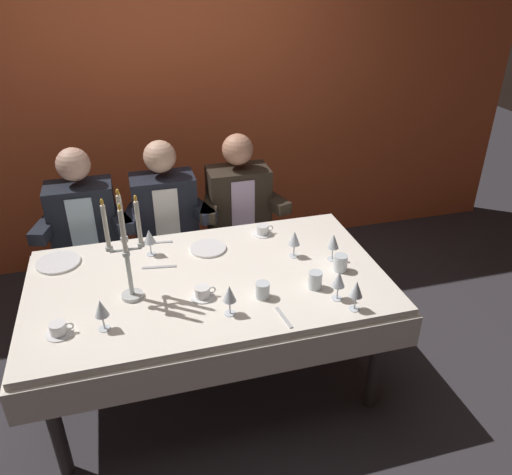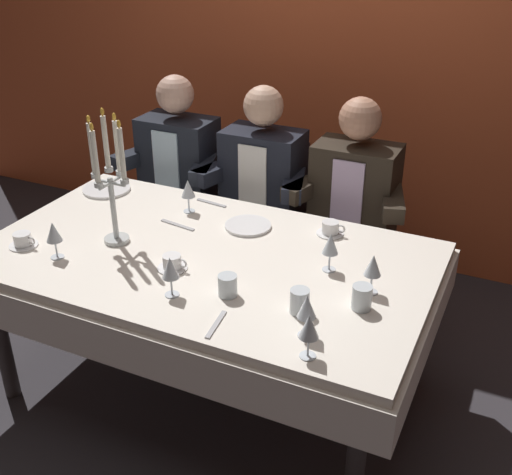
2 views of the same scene
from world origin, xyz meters
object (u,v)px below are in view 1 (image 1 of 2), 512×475
(water_tumbler_1, at_px, (315,280))
(wine_glass_4, at_px, (339,280))
(wine_glass_2, at_px, (294,239))
(seated_diner_0, at_px, (84,221))
(water_tumbler_0, at_px, (263,290))
(wine_glass_3, at_px, (333,242))
(dinner_plate_0, at_px, (58,263))
(water_tumbler_2, at_px, (341,263))
(dinner_plate_1, at_px, (208,248))
(wine_glass_6, at_px, (229,294))
(coffee_cup_2, at_px, (203,293))
(seated_diner_1, at_px, (165,212))
(candelabra, at_px, (126,249))
(coffee_cup_1, at_px, (59,329))
(dining_table, at_px, (209,296))
(wine_glass_1, at_px, (101,309))
(wine_glass_5, at_px, (356,290))
(wine_glass_0, at_px, (149,237))
(seated_diner_2, at_px, (238,203))
(coffee_cup_0, at_px, (263,230))

(water_tumbler_1, bearing_deg, wine_glass_4, -59.64)
(wine_glass_2, bearing_deg, seated_diner_0, 146.23)
(wine_glass_4, height_order, water_tumbler_0, wine_glass_4)
(wine_glass_3, bearing_deg, water_tumbler_0, -152.97)
(water_tumbler_1, bearing_deg, water_tumbler_0, -178.26)
(dinner_plate_0, distance_m, water_tumbler_2, 1.59)
(dinner_plate_1, bearing_deg, wine_glass_6, -91.03)
(water_tumbler_2, xyz_separation_m, coffee_cup_2, (-0.78, -0.05, -0.02))
(water_tumbler_0, bearing_deg, dinner_plate_0, 149.04)
(seated_diner_1, bearing_deg, candelabra, -105.82)
(coffee_cup_1, bearing_deg, seated_diner_0, 86.01)
(dining_table, relative_size, dinner_plate_1, 9.07)
(wine_glass_6, bearing_deg, wine_glass_3, 26.58)
(seated_diner_0, bearing_deg, dinner_plate_0, -103.78)
(seated_diner_1, bearing_deg, wine_glass_1, -109.26)
(candelabra, distance_m, water_tumbler_0, 0.71)
(wine_glass_5, relative_size, water_tumbler_1, 1.73)
(candelabra, relative_size, wine_glass_3, 3.67)
(wine_glass_4, distance_m, water_tumbler_1, 0.16)
(dinner_plate_0, bearing_deg, seated_diner_1, 38.13)
(wine_glass_0, height_order, coffee_cup_2, wine_glass_0)
(coffee_cup_1, height_order, seated_diner_1, seated_diner_1)
(dining_table, xyz_separation_m, dinner_plate_0, (-0.79, 0.37, 0.13))
(dining_table, relative_size, candelabra, 3.23)
(wine_glass_4, relative_size, water_tumbler_0, 1.93)
(wine_glass_0, height_order, water_tumbler_0, wine_glass_0)
(water_tumbler_2, bearing_deg, dinner_plate_1, 147.76)
(dining_table, xyz_separation_m, seated_diner_2, (0.38, 0.89, 0.11))
(wine_glass_1, xyz_separation_m, wine_glass_4, (1.14, -0.07, -0.00))
(wine_glass_0, relative_size, wine_glass_6, 1.00)
(coffee_cup_0, relative_size, seated_diner_2, 0.11)
(candelabra, bearing_deg, wine_glass_2, 10.06)
(dinner_plate_0, xyz_separation_m, seated_diner_1, (0.66, 0.52, -0.01))
(dinner_plate_1, relative_size, wine_glass_6, 1.30)
(coffee_cup_1, relative_size, seated_diner_1, 0.11)
(wine_glass_6, distance_m, seated_diner_0, 1.42)
(water_tumbler_0, bearing_deg, wine_glass_0, 131.43)
(water_tumbler_0, relative_size, coffee_cup_0, 0.64)
(dinner_plate_0, height_order, water_tumbler_1, water_tumbler_1)
(wine_glass_6, height_order, seated_diner_0, seated_diner_0)
(wine_glass_4, bearing_deg, wine_glass_1, 176.63)
(dinner_plate_1, distance_m, wine_glass_3, 0.74)
(water_tumbler_2, distance_m, coffee_cup_2, 0.78)
(wine_glass_0, bearing_deg, wine_glass_5, -40.90)
(wine_glass_3, bearing_deg, seated_diner_0, 147.42)
(wine_glass_4, relative_size, water_tumbler_2, 1.74)
(water_tumbler_0, relative_size, water_tumbler_1, 0.90)
(seated_diner_1, bearing_deg, coffee_cup_0, -41.46)
(water_tumbler_2, xyz_separation_m, seated_diner_0, (-1.38, 1.00, -0.05))
(seated_diner_2, bearing_deg, wine_glass_4, -80.32)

